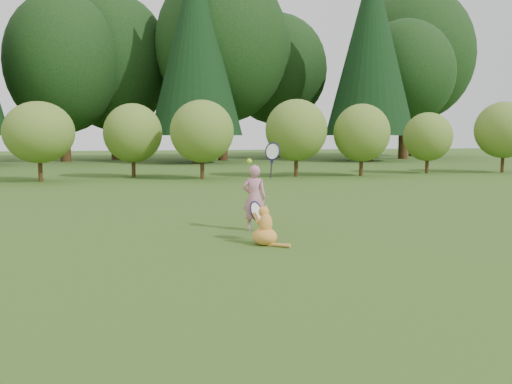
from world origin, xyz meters
name	(u,v)px	position (x,y,z in m)	size (l,w,h in m)	color
ground	(256,251)	(0.00, 0.00, 0.00)	(100.00, 100.00, 0.00)	#295317
shrub_row	(167,139)	(0.00, 13.00, 1.40)	(28.00, 3.00, 2.80)	#507C26
woodland_backdrop	(148,17)	(0.00, 23.00, 7.50)	(48.00, 10.00, 15.00)	black
child	(255,196)	(0.37, 1.56, 0.55)	(0.63, 0.45, 1.58)	pink
cat	(264,224)	(0.22, 0.39, 0.29)	(0.54, 0.85, 0.75)	orange
tennis_ball	(249,161)	(0.18, 1.14, 1.14)	(0.08, 0.08, 0.08)	#C5ED1B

